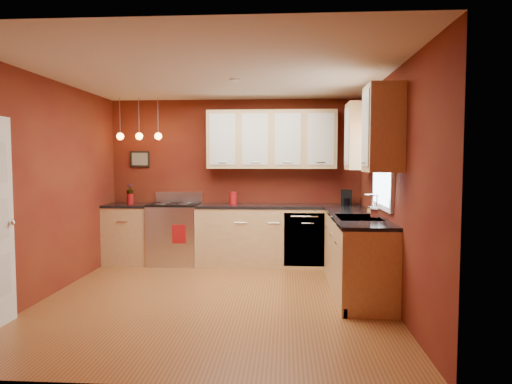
# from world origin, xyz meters

# --- Properties ---
(floor) EXTENTS (4.20, 4.20, 0.00)m
(floor) POSITION_xyz_m (0.00, 0.00, 0.00)
(floor) COLOR #9B592D
(floor) RESTS_ON ground
(ceiling) EXTENTS (4.00, 4.20, 0.02)m
(ceiling) POSITION_xyz_m (0.00, 0.00, 2.60)
(ceiling) COLOR beige
(ceiling) RESTS_ON wall_back
(wall_back) EXTENTS (4.00, 0.02, 2.60)m
(wall_back) POSITION_xyz_m (0.00, 2.10, 1.30)
(wall_back) COLOR maroon
(wall_back) RESTS_ON floor
(wall_front) EXTENTS (4.00, 0.02, 2.60)m
(wall_front) POSITION_xyz_m (0.00, -2.10, 1.30)
(wall_front) COLOR maroon
(wall_front) RESTS_ON floor
(wall_left) EXTENTS (0.02, 4.20, 2.60)m
(wall_left) POSITION_xyz_m (-2.00, 0.00, 1.30)
(wall_left) COLOR maroon
(wall_left) RESTS_ON floor
(wall_right) EXTENTS (0.02, 4.20, 2.60)m
(wall_right) POSITION_xyz_m (2.00, 0.00, 1.30)
(wall_right) COLOR maroon
(wall_right) RESTS_ON floor
(base_cabinets_back_left) EXTENTS (0.70, 0.60, 0.90)m
(base_cabinets_back_left) POSITION_xyz_m (-1.65, 1.80, 0.45)
(base_cabinets_back_left) COLOR tan
(base_cabinets_back_left) RESTS_ON floor
(base_cabinets_back_right) EXTENTS (2.54, 0.60, 0.90)m
(base_cabinets_back_right) POSITION_xyz_m (0.73, 1.80, 0.45)
(base_cabinets_back_right) COLOR tan
(base_cabinets_back_right) RESTS_ON floor
(base_cabinets_right) EXTENTS (0.60, 2.10, 0.90)m
(base_cabinets_right) POSITION_xyz_m (1.70, 0.45, 0.45)
(base_cabinets_right) COLOR tan
(base_cabinets_right) RESTS_ON floor
(counter_back_left) EXTENTS (0.70, 0.62, 0.04)m
(counter_back_left) POSITION_xyz_m (-1.65, 1.80, 0.92)
(counter_back_left) COLOR black
(counter_back_left) RESTS_ON base_cabinets_back_left
(counter_back_right) EXTENTS (2.54, 0.62, 0.04)m
(counter_back_right) POSITION_xyz_m (0.73, 1.80, 0.92)
(counter_back_right) COLOR black
(counter_back_right) RESTS_ON base_cabinets_back_right
(counter_right) EXTENTS (0.62, 2.10, 0.04)m
(counter_right) POSITION_xyz_m (1.70, 0.45, 0.92)
(counter_right) COLOR black
(counter_right) RESTS_ON base_cabinets_right
(gas_range) EXTENTS (0.76, 0.64, 1.11)m
(gas_range) POSITION_xyz_m (-0.92, 1.80, 0.48)
(gas_range) COLOR silver
(gas_range) RESTS_ON floor
(dishwasher_front) EXTENTS (0.60, 0.02, 0.80)m
(dishwasher_front) POSITION_xyz_m (1.10, 1.51, 0.45)
(dishwasher_front) COLOR silver
(dishwasher_front) RESTS_ON base_cabinets_back_right
(sink) EXTENTS (0.50, 0.70, 0.33)m
(sink) POSITION_xyz_m (1.70, 0.30, 0.92)
(sink) COLOR gray
(sink) RESTS_ON counter_right
(window) EXTENTS (0.06, 1.02, 1.22)m
(window) POSITION_xyz_m (1.97, 0.30, 1.69)
(window) COLOR white
(window) RESTS_ON wall_right
(upper_cabinets_back) EXTENTS (2.00, 0.35, 0.90)m
(upper_cabinets_back) POSITION_xyz_m (0.60, 1.93, 1.95)
(upper_cabinets_back) COLOR tan
(upper_cabinets_back) RESTS_ON wall_back
(upper_cabinets_right) EXTENTS (0.35, 1.95, 0.90)m
(upper_cabinets_right) POSITION_xyz_m (1.82, 0.32, 1.95)
(upper_cabinets_right) COLOR tan
(upper_cabinets_right) RESTS_ON wall_right
(wall_picture) EXTENTS (0.32, 0.03, 0.26)m
(wall_picture) POSITION_xyz_m (-1.55, 2.08, 1.65)
(wall_picture) COLOR black
(wall_picture) RESTS_ON wall_back
(pendant_lights) EXTENTS (0.71, 0.11, 0.66)m
(pendant_lights) POSITION_xyz_m (-1.45, 1.75, 2.01)
(pendant_lights) COLOR gray
(pendant_lights) RESTS_ON ceiling
(red_canister) EXTENTS (0.13, 0.13, 0.19)m
(red_canister) POSITION_xyz_m (-0.00, 1.88, 1.04)
(red_canister) COLOR maroon
(red_canister) RESTS_ON counter_back_right
(red_vase) EXTENTS (0.10, 0.10, 0.16)m
(red_vase) POSITION_xyz_m (-1.63, 1.81, 1.02)
(red_vase) COLOR maroon
(red_vase) RESTS_ON counter_back_left
(flowers) EXTENTS (0.13, 0.13, 0.18)m
(flowers) POSITION_xyz_m (-1.63, 1.81, 1.17)
(flowers) COLOR maroon
(flowers) RESTS_ON red_vase
(coffee_maker) EXTENTS (0.18, 0.18, 0.24)m
(coffee_maker) POSITION_xyz_m (1.75, 1.81, 1.05)
(coffee_maker) COLOR black
(coffee_maker) RESTS_ON counter_back_right
(soap_pump) EXTENTS (0.12, 0.12, 0.21)m
(soap_pump) POSITION_xyz_m (1.84, 0.16, 1.05)
(soap_pump) COLOR white
(soap_pump) RESTS_ON counter_right
(dish_towel) EXTENTS (0.21, 0.01, 0.28)m
(dish_towel) POSITION_xyz_m (-0.78, 1.47, 0.52)
(dish_towel) COLOR maroon
(dish_towel) RESTS_ON gas_range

